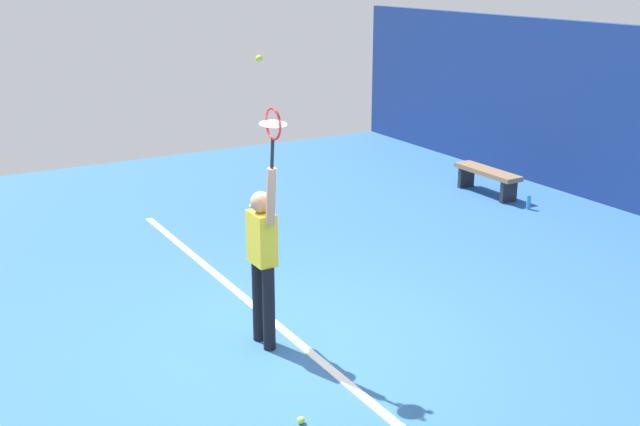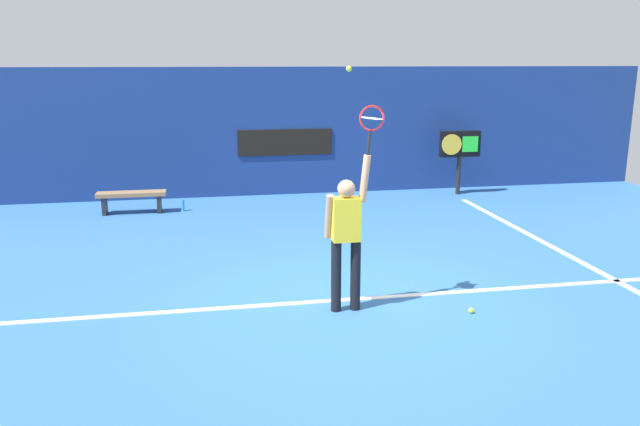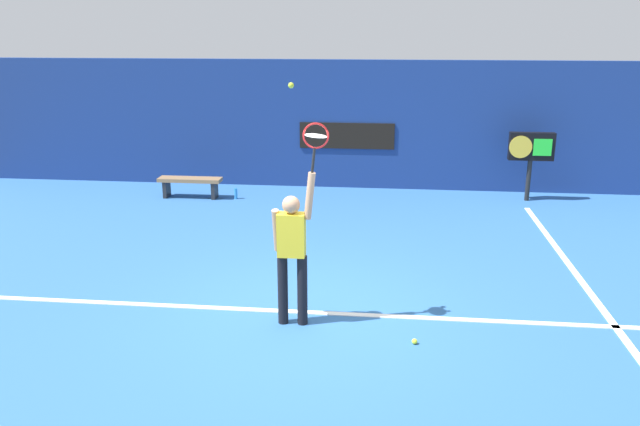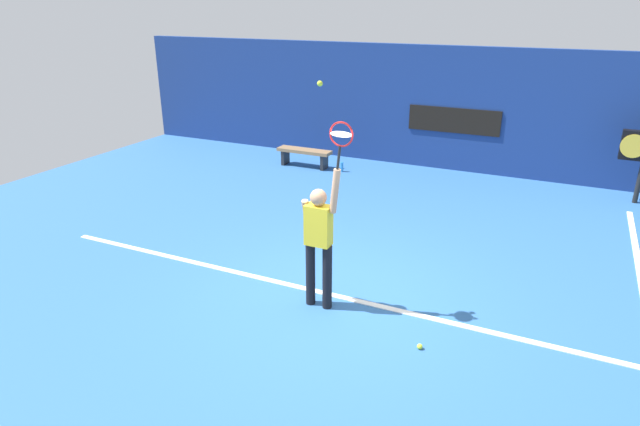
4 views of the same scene
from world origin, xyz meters
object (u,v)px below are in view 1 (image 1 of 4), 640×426
Objects in this scene: tennis_player at (263,255)px; tennis_racket at (273,127)px; court_bench at (487,176)px; water_bottle at (529,202)px; spare_ball at (301,420)px; tennis_ball at (259,59)px.

tennis_racket is at bearing -0.82° from tennis_player.
tennis_racket is at bearing -59.42° from court_bench.
water_bottle is 3.53× the size of spare_ball.
court_bench is (-3.22, 5.92, -2.67)m from tennis_ball.
tennis_player is 1.42× the size of court_bench.
court_bench reaches higher than spare_ball.
tennis_player is 3.23× the size of tennis_racket.
water_bottle reaches higher than spare_ball.
tennis_racket reaches higher than tennis_player.
tennis_ball is 3.37m from spare_ball.
tennis_racket is 2.70m from spare_ball.
water_bottle is (-2.18, 5.92, -0.89)m from tennis_player.
tennis_ball is 0.05× the size of court_bench.
tennis_player is 29.29× the size of tennis_ball.
tennis_player is at bearing -69.83° from water_bottle.
tennis_ball is at bearing -69.69° from water_bottle.
tennis_racket reaches higher than court_bench.
tennis_ball is at bearing 12.18° from tennis_player.
court_bench is at bearing 118.53° from tennis_ball.
water_bottle is at bearing 110.17° from tennis_player.
tennis_ball reaches higher than tennis_player.
court_bench is at bearing 126.86° from spare_ball.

